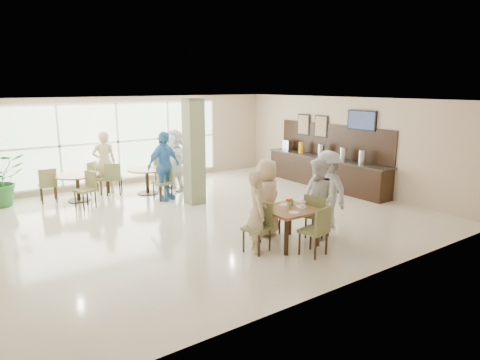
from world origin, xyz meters
TOP-DOWN VIEW (x-y plane):
  - ground at (0.00, 0.00)m, footprint 10.00×10.00m
  - room_shell at (0.00, 0.00)m, footprint 10.00×10.00m
  - window_bank at (-0.50, 4.46)m, footprint 7.00×0.04m
  - column at (0.40, 1.20)m, footprint 0.45×0.45m
  - main_table at (0.39, -2.60)m, footprint 0.99×0.99m
  - round_table_left at (-2.13, 3.25)m, footprint 1.19×1.19m
  - round_table_right at (-0.23, 2.92)m, footprint 1.12×1.12m
  - chairs_main_table at (0.42, -2.59)m, footprint 2.11×1.91m
  - chairs_table_left at (-2.13, 3.26)m, footprint 1.98×1.87m
  - chairs_table_right at (-0.22, 2.95)m, footprint 2.21×1.93m
  - tabletop_clutter at (0.43, -2.59)m, footprint 0.73×0.73m
  - buffet_counter at (4.70, 0.51)m, footprint 0.64×4.70m
  - wall_tv at (4.94, -0.60)m, footprint 0.06×1.00m
  - framed_art_a at (4.95, 1.00)m, footprint 0.05×0.55m
  - framed_art_b at (4.95, 1.80)m, footprint 0.05×0.55m
  - teen_left at (-0.36, -2.54)m, footprint 0.57×0.68m
  - teen_far at (0.39, -1.90)m, footprint 0.88×0.60m
  - teen_right at (1.14, -2.67)m, footprint 0.78×0.93m
  - teen_standing at (1.85, -2.26)m, footprint 0.76×1.19m
  - adult_a at (-0.11, 2.00)m, footprint 1.26×0.95m
  - adult_b at (0.65, 2.86)m, footprint 0.97×1.81m
  - adult_standing at (-1.21, 3.72)m, footprint 0.74×0.55m

SIDE VIEW (x-z plane):
  - ground at x=0.00m, z-range 0.00..0.00m
  - chairs_main_table at x=0.42m, z-range 0.00..0.95m
  - chairs_table_left at x=-2.13m, z-range 0.00..0.95m
  - chairs_table_right at x=-0.22m, z-range 0.00..0.95m
  - buffet_counter at x=4.70m, z-range -0.42..1.53m
  - round_table_right at x=-0.23m, z-range 0.20..0.95m
  - round_table_left at x=-2.13m, z-range 0.22..0.97m
  - main_table at x=0.39m, z-range 0.29..1.04m
  - teen_left at x=-0.36m, z-range 0.00..1.58m
  - tabletop_clutter at x=0.43m, z-range 0.71..0.91m
  - teen_far at x=0.39m, z-range 0.00..1.64m
  - teen_right at x=1.14m, z-range 0.00..1.68m
  - teen_standing at x=1.85m, z-range 0.00..1.74m
  - adult_standing at x=-1.21m, z-range 0.00..1.84m
  - adult_b at x=0.65m, z-range 0.00..1.86m
  - adult_a at x=-0.11m, z-range 0.00..1.92m
  - window_bank at x=-0.50m, z-range -2.10..4.90m
  - column at x=0.40m, z-range 0.00..2.80m
  - room_shell at x=0.00m, z-range -3.30..6.70m
  - framed_art_a at x=4.95m, z-range 1.50..2.20m
  - framed_art_b at x=4.95m, z-range 1.50..2.20m
  - wall_tv at x=4.94m, z-range 1.86..2.44m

